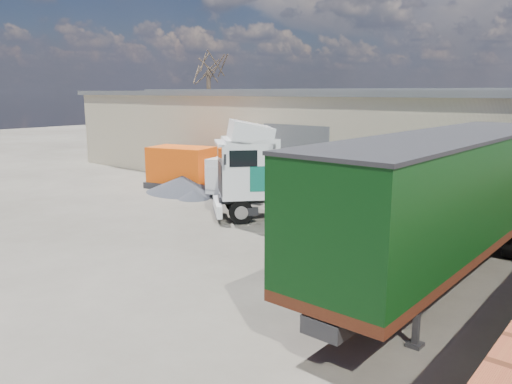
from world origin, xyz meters
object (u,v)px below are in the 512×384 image
Objects in this scene: bare_tree at (208,59)px; tractor_unit at (264,177)px; box_trailer at (449,193)px; panel_van at (243,173)px; orange_skip at (182,170)px.

bare_tree is 1.60× the size of tractor_unit.
panel_van is at bearing 155.73° from box_trailer.
orange_skip reaches higher than panel_van.
orange_skip is at bearing -173.13° from panel_van.
bare_tree reaches higher than orange_skip.
box_trailer reaches higher than tractor_unit.
panel_van is 3.66m from orange_skip.
orange_skip is (-7.66, 2.29, -0.75)m from tractor_unit.
orange_skip is at bearing -50.93° from bare_tree.
tractor_unit is (17.66, -14.60, -6.19)m from bare_tree.
orange_skip is at bearing -154.30° from tractor_unit.
bare_tree is 1.89× the size of panel_van.
box_trailer is at bearing -33.30° from bare_tree.
bare_tree is 2.35× the size of orange_skip.
bare_tree reaches higher than box_trailer.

